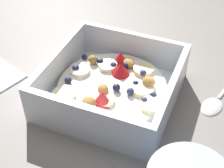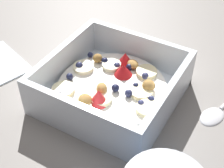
# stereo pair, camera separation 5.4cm
# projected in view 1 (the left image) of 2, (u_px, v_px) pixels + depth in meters

# --- Properties ---
(ground_plane) EXTENTS (2.40, 2.40, 0.00)m
(ground_plane) POSITION_uv_depth(u_px,v_px,m) (102.00, 98.00, 0.56)
(ground_plane) COLOR gray
(fruit_bowl) EXTENTS (0.20, 0.20, 0.07)m
(fruit_bowl) POSITION_uv_depth(u_px,v_px,m) (112.00, 88.00, 0.54)
(fruit_bowl) COLOR white
(fruit_bowl) RESTS_ON ground
(spoon) EXTENTS (0.07, 0.17, 0.01)m
(spoon) POSITION_uv_depth(u_px,v_px,m) (220.00, 96.00, 0.55)
(spoon) COLOR silver
(spoon) RESTS_ON ground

